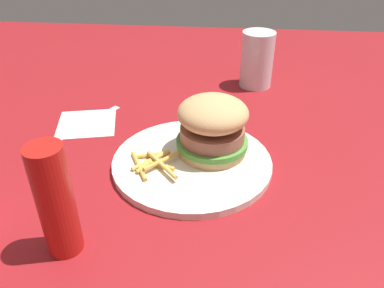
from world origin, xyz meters
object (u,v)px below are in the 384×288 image
object	(u,v)px
fork	(86,122)
plate	(192,162)
napkin	(87,123)
ketchup_bottle	(56,201)
sandwich	(213,126)
drink_glass	(257,62)
fries_pile	(153,162)

from	to	relation	value
fork	plate	bearing A→B (deg)	-118.07
napkin	ketchup_bottle	size ratio (longest dim) A/B	0.72
sandwich	drink_glass	distance (m)	0.32
napkin	fries_pile	bearing A→B (deg)	-131.55
plate	sandwich	xyz separation A→B (m)	(0.03, -0.03, 0.06)
fork	ketchup_bottle	world-z (taller)	ketchup_bottle
plate	sandwich	distance (m)	0.07
fries_pile	plate	bearing A→B (deg)	-69.90
napkin	fork	distance (m)	0.00
fork	drink_glass	distance (m)	0.41
plate	sandwich	bearing A→B (deg)	-47.68
sandwich	fork	xyz separation A→B (m)	(0.09, 0.25, -0.06)
drink_glass	fork	bearing A→B (deg)	123.19
sandwich	ketchup_bottle	xyz separation A→B (m)	(-0.22, 0.17, 0.01)
ketchup_bottle	plate	bearing A→B (deg)	-36.37
napkin	ketchup_bottle	xyz separation A→B (m)	(-0.31, -0.08, 0.07)
fork	ketchup_bottle	xyz separation A→B (m)	(-0.31, -0.08, 0.07)
drink_glass	fries_pile	bearing A→B (deg)	153.87
drink_glass	ketchup_bottle	world-z (taller)	ketchup_bottle
fries_pile	napkin	xyz separation A→B (m)	(0.14, 0.16, -0.02)
plate	fries_pile	xyz separation A→B (m)	(-0.02, 0.06, 0.01)
fries_pile	ketchup_bottle	xyz separation A→B (m)	(-0.17, 0.08, 0.06)
sandwich	napkin	xyz separation A→B (m)	(0.09, 0.25, -0.06)
fries_pile	ketchup_bottle	bearing A→B (deg)	154.48
sandwich	fries_pile	distance (m)	0.11
fork	fries_pile	bearing A→B (deg)	-131.12
plate	fork	bearing A→B (deg)	61.93
fries_pile	ketchup_bottle	world-z (taller)	ketchup_bottle
fries_pile	sandwich	bearing A→B (deg)	-61.17
sandwich	napkin	world-z (taller)	sandwich
fork	drink_glass	size ratio (longest dim) A/B	1.26
fork	drink_glass	bearing A→B (deg)	-56.81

